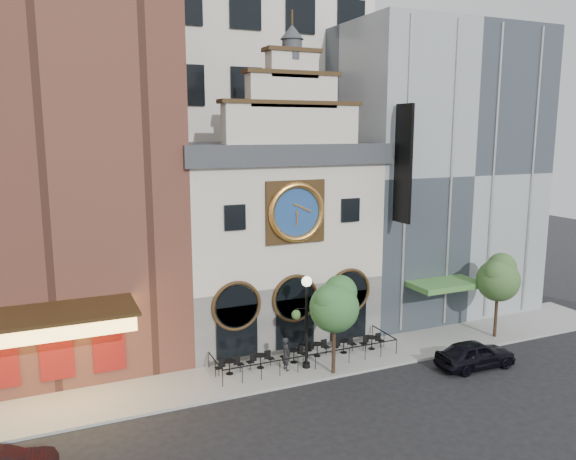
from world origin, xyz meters
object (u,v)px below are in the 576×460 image
(bistro_0, at_px, (230,366))
(pedestrian, at_px, (286,354))
(bistro_4, at_px, (344,345))
(lamppost, at_px, (307,312))
(bistro_2, at_px, (294,355))
(tree_right, at_px, (499,277))
(bistro_3, at_px, (317,348))
(bistro_5, at_px, (372,342))
(car_right, at_px, (475,354))
(bistro_1, at_px, (260,360))
(tree_left, at_px, (335,303))

(bistro_0, xyz_separation_m, pedestrian, (3.01, -0.73, 0.46))
(bistro_4, bearing_deg, lamppost, -161.44)
(bistro_2, bearing_deg, pedestrian, -137.25)
(bistro_2, bearing_deg, bistro_4, 1.71)
(pedestrian, xyz_separation_m, tree_right, (14.27, -0.66, 2.98))
(bistro_0, xyz_separation_m, bistro_3, (5.43, 0.29, 0.00))
(bistro_5, xyz_separation_m, car_right, (4.04, -4.32, 0.17))
(bistro_4, height_order, tree_right, tree_right)
(car_right, relative_size, tree_right, 0.87)
(bistro_2, bearing_deg, bistro_5, -0.81)
(bistro_1, distance_m, bistro_2, 1.98)
(bistro_2, bearing_deg, car_right, -25.62)
(bistro_0, height_order, bistro_5, same)
(car_right, xyz_separation_m, pedestrian, (-9.94, 3.67, 0.29))
(bistro_4, bearing_deg, pedestrian, -168.63)
(bistro_3, bearing_deg, bistro_5, -6.10)
(bistro_3, relative_size, pedestrian, 0.85)
(pedestrian, height_order, tree_left, tree_left)
(bistro_0, xyz_separation_m, car_right, (12.95, -4.40, 0.17))
(bistro_2, distance_m, bistro_3, 1.67)
(car_right, relative_size, tree_left, 0.87)
(bistro_5, bearing_deg, tree_left, -151.22)
(car_right, height_order, tree_right, tree_right)
(bistro_3, xyz_separation_m, pedestrian, (-2.42, -1.02, 0.46))
(bistro_0, bearing_deg, car_right, -18.78)
(pedestrian, distance_m, tree_right, 14.60)
(bistro_2, xyz_separation_m, bistro_4, (3.29, 0.10, 0.00))
(bistro_4, distance_m, bistro_5, 1.84)
(bistro_3, relative_size, bistro_5, 1.00)
(bistro_4, height_order, car_right, car_right)
(bistro_3, distance_m, tree_right, 12.46)
(lamppost, bearing_deg, tree_right, 14.44)
(bistro_0, bearing_deg, tree_left, -21.83)
(lamppost, bearing_deg, car_right, -5.17)
(bistro_1, bearing_deg, lamppost, -22.09)
(bistro_4, bearing_deg, tree_right, -8.23)
(bistro_3, bearing_deg, tree_right, -8.05)
(tree_right, bearing_deg, car_right, -145.18)
(car_right, bearing_deg, bistro_1, 70.02)
(pedestrian, relative_size, tree_left, 0.35)
(bistro_4, xyz_separation_m, car_right, (5.87, -4.49, 0.17))
(pedestrian, relative_size, lamppost, 0.36)
(pedestrian, bearing_deg, bistro_0, 72.02)
(bistro_0, relative_size, car_right, 0.34)
(bistro_2, height_order, bistro_5, same)
(bistro_0, distance_m, bistro_2, 3.79)
(car_right, height_order, pedestrian, pedestrian)
(tree_right, bearing_deg, lamppost, 177.84)
(bistro_5, height_order, lamppost, lamppost)
(bistro_3, xyz_separation_m, bistro_4, (1.65, -0.20, 0.00))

